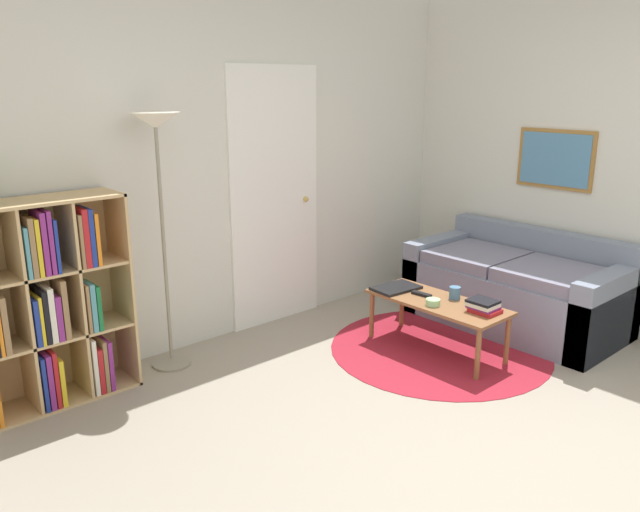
{
  "coord_description": "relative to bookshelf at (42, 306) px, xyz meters",
  "views": [
    {
      "loc": [
        -2.55,
        -1.44,
        1.88
      ],
      "look_at": [
        -0.09,
        1.32,
        0.85
      ],
      "focal_mm": 35.0,
      "sensor_mm": 36.0,
      "label": 1
    }
  ],
  "objects": [
    {
      "name": "ground_plane",
      "position": [
        1.48,
        -2.21,
        -0.62
      ],
      "size": [
        14.0,
        14.0,
        0.0
      ],
      "primitive_type": "plane",
      "color": "gray"
    },
    {
      "name": "wall_back",
      "position": [
        1.5,
        0.22,
        0.67
      ],
      "size": [
        7.41,
        0.11,
        2.6
      ],
      "color": "silver",
      "rests_on": "ground_plane"
    },
    {
      "name": "wall_right",
      "position": [
        3.71,
        -1.01,
        0.68
      ],
      "size": [
        0.08,
        5.41,
        2.6
      ],
      "color": "silver",
      "rests_on": "ground_plane"
    },
    {
      "name": "rug",
      "position": [
        2.39,
        -1.09,
        -0.62
      ],
      "size": [
        1.59,
        1.59,
        0.01
      ],
      "color": "maroon",
      "rests_on": "ground_plane"
    },
    {
      "name": "bookshelf",
      "position": [
        0.0,
        0.0,
        0.0
      ],
      "size": [
        0.93,
        0.34,
        1.25
      ],
      "color": "tan",
      "rests_on": "ground_plane"
    },
    {
      "name": "floor_lamp",
      "position": [
        0.8,
        -0.02,
        0.83
      ],
      "size": [
        0.31,
        0.31,
        1.71
      ],
      "color": "gray",
      "rests_on": "ground_plane"
    },
    {
      "name": "couch",
      "position": [
        3.28,
        -1.17,
        -0.33
      ],
      "size": [
        0.87,
        1.62,
        0.73
      ],
      "color": "gray",
      "rests_on": "ground_plane"
    },
    {
      "name": "coffee_table",
      "position": [
        2.35,
        -1.08,
        -0.28
      ],
      "size": [
        0.43,
        1.03,
        0.38
      ],
      "color": "brown",
      "rests_on": "ground_plane"
    },
    {
      "name": "laptop",
      "position": [
        2.32,
        -0.71,
        -0.23
      ],
      "size": [
        0.37,
        0.26,
        0.02
      ],
      "color": "black",
      "rests_on": "coffee_table"
    },
    {
      "name": "bowl",
      "position": [
        2.24,
        -1.12,
        -0.21
      ],
      "size": [
        0.1,
        0.1,
        0.05
      ],
      "color": "#9ED193",
      "rests_on": "coffee_table"
    },
    {
      "name": "book_stack_on_table",
      "position": [
        2.39,
        -1.43,
        -0.19
      ],
      "size": [
        0.17,
        0.2,
        0.09
      ],
      "color": "#B21E23",
      "rests_on": "coffee_table"
    },
    {
      "name": "cup",
      "position": [
        2.47,
        -1.14,
        -0.19
      ],
      "size": [
        0.08,
        0.08,
        0.09
      ],
      "color": "teal",
      "rests_on": "coffee_table"
    },
    {
      "name": "remote",
      "position": [
        2.35,
        -0.93,
        -0.23
      ],
      "size": [
        0.06,
        0.16,
        0.02
      ],
      "color": "black",
      "rests_on": "coffee_table"
    }
  ]
}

